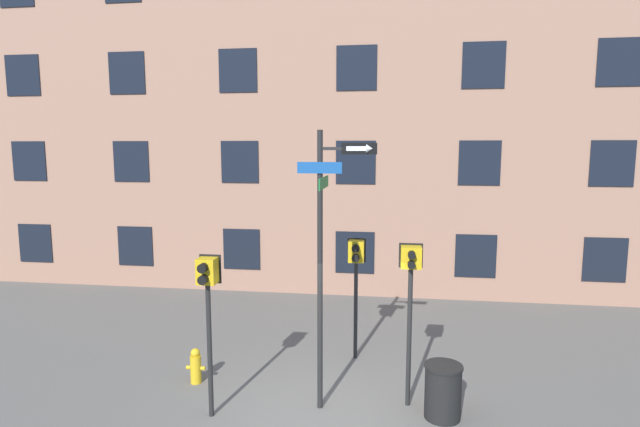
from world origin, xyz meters
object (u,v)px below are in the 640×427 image
at_px(trash_bin, 443,391).
at_px(fire_hydrant, 196,366).
at_px(street_sign_pole, 324,248).
at_px(pedestrian_signal_right, 411,281).
at_px(pedestrian_signal_across, 356,265).
at_px(pedestrian_signal_left, 208,292).

bearing_deg(trash_bin, fire_hydrant, 172.38).
relative_size(street_sign_pole, trash_bin, 5.19).
distance_m(fire_hydrant, trash_bin, 4.48).
xyz_separation_m(street_sign_pole, trash_bin, (1.94, -0.03, -2.31)).
bearing_deg(trash_bin, street_sign_pole, 179.06).
xyz_separation_m(pedestrian_signal_right, fire_hydrant, (-3.89, 0.27, -1.86)).
relative_size(pedestrian_signal_across, fire_hydrant, 3.78).
bearing_deg(pedestrian_signal_right, street_sign_pole, -168.13).
xyz_separation_m(street_sign_pole, pedestrian_signal_right, (1.40, 0.29, -0.58)).
bearing_deg(pedestrian_signal_across, fire_hydrant, -151.99).
distance_m(pedestrian_signal_across, fire_hydrant, 3.65).
distance_m(street_sign_pole, trash_bin, 3.02).
height_order(pedestrian_signal_left, fire_hydrant, pedestrian_signal_left).
distance_m(pedestrian_signal_left, fire_hydrant, 2.18).
height_order(street_sign_pole, fire_hydrant, street_sign_pole).
relative_size(pedestrian_signal_left, fire_hydrant, 4.00).
bearing_deg(pedestrian_signal_across, pedestrian_signal_right, -60.30).
height_order(pedestrian_signal_across, trash_bin, pedestrian_signal_across).
bearing_deg(trash_bin, pedestrian_signal_right, 149.05).
bearing_deg(pedestrian_signal_left, pedestrian_signal_across, 50.12).
bearing_deg(street_sign_pole, pedestrian_signal_right, 11.87).
bearing_deg(fire_hydrant, trash_bin, -7.62).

